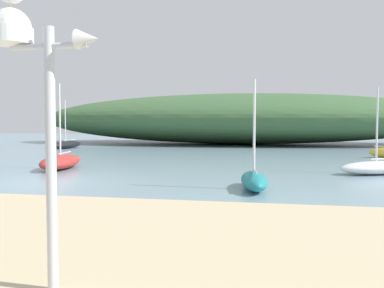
{
  "coord_description": "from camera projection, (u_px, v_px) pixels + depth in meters",
  "views": [
    {
      "loc": [
        7.8,
        -13.44,
        2.13
      ],
      "look_at": [
        4.1,
        5.72,
        1.12
      ],
      "focal_mm": 38.59,
      "sensor_mm": 36.0,
      "label": 1
    }
  ],
  "objects": [
    {
      "name": "ground_plane",
      "position": [
        50.0,
        182.0,
        14.77
      ],
      "size": [
        120.0,
        120.0,
        0.0
      ],
      "primitive_type": "plane",
      "color": "#7A99A8"
    },
    {
      "name": "distant_hill",
      "position": [
        239.0,
        119.0,
        41.83
      ],
      "size": [
        41.79,
        15.4,
        5.05
      ],
      "primitive_type": "ellipsoid",
      "color": "#3D6038",
      "rests_on": "ground"
    },
    {
      "name": "mast_structure",
      "position": [
        26.0,
        61.0,
        4.67
      ],
      "size": [
        1.3,
        0.48,
        3.23
      ],
      "color": "silver",
      "rests_on": "beach_sand"
    },
    {
      "name": "sailboat_far_right",
      "position": [
        61.0,
        162.0,
        19.0
      ],
      "size": [
        1.93,
        3.92,
        3.92
      ],
      "color": "#B72D28",
      "rests_on": "ground"
    },
    {
      "name": "sailboat_east_reach",
      "position": [
        254.0,
        180.0,
        13.05
      ],
      "size": [
        1.14,
        2.76,
        3.49
      ],
      "color": "teal",
      "rests_on": "ground"
    },
    {
      "name": "sailboat_far_left",
      "position": [
        66.0,
        145.0,
        34.14
      ],
      "size": [
        1.88,
        4.01,
        4.0
      ],
      "color": "black",
      "rests_on": "ground"
    },
    {
      "name": "sailboat_centre_water",
      "position": [
        376.0,
        167.0,
        16.96
      ],
      "size": [
        3.49,
        2.55,
        3.58
      ],
      "color": "white",
      "rests_on": "ground"
    }
  ]
}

